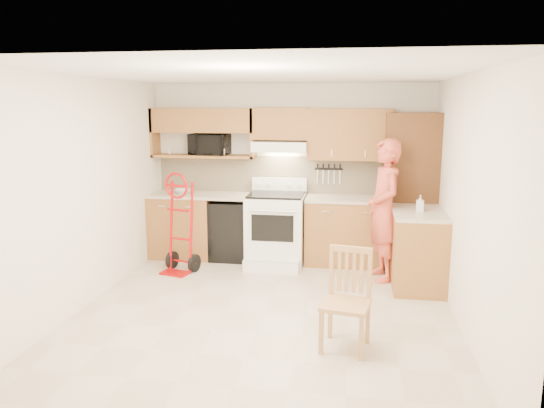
% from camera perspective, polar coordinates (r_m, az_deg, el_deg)
% --- Properties ---
extents(floor, '(4.00, 4.50, 0.02)m').
position_cam_1_polar(floor, '(5.69, -0.80, -11.99)').
color(floor, beige).
rests_on(floor, ground).
extents(ceiling, '(4.00, 4.50, 0.02)m').
position_cam_1_polar(ceiling, '(5.26, -0.88, 14.23)').
color(ceiling, white).
rests_on(ceiling, ground).
extents(wall_back, '(4.00, 0.02, 2.50)m').
position_cam_1_polar(wall_back, '(7.54, 2.09, 3.61)').
color(wall_back, white).
rests_on(wall_back, ground).
extents(wall_front, '(4.00, 0.02, 2.50)m').
position_cam_1_polar(wall_front, '(3.19, -7.80, -6.59)').
color(wall_front, white).
rests_on(wall_front, ground).
extents(wall_left, '(0.02, 4.50, 2.50)m').
position_cam_1_polar(wall_left, '(6.01, -20.10, 1.08)').
color(wall_left, white).
rests_on(wall_left, ground).
extents(wall_right, '(0.02, 4.50, 2.50)m').
position_cam_1_polar(wall_right, '(5.37, 20.79, -0.05)').
color(wall_right, white).
rests_on(wall_right, ground).
extents(backsplash, '(3.92, 0.03, 0.55)m').
position_cam_1_polar(backsplash, '(7.53, 2.06, 3.21)').
color(backsplash, beige).
rests_on(backsplash, wall_back).
extents(lower_cab_left, '(0.90, 0.60, 0.90)m').
position_cam_1_polar(lower_cab_left, '(7.73, -9.73, -2.40)').
color(lower_cab_left, olive).
rests_on(lower_cab_left, ground).
extents(dishwasher, '(0.60, 0.60, 0.85)m').
position_cam_1_polar(dishwasher, '(7.53, -4.30, -2.81)').
color(dishwasher, black).
rests_on(dishwasher, ground).
extents(lower_cab_right, '(1.14, 0.60, 0.90)m').
position_cam_1_polar(lower_cab_right, '(7.33, 8.21, -3.07)').
color(lower_cab_right, olive).
rests_on(lower_cab_right, ground).
extents(countertop_left, '(1.50, 0.63, 0.04)m').
position_cam_1_polar(countertop_left, '(7.55, -7.69, 0.98)').
color(countertop_left, '#BBAE9B').
rests_on(countertop_left, lower_cab_left).
extents(countertop_right, '(1.14, 0.63, 0.04)m').
position_cam_1_polar(countertop_right, '(7.23, 8.31, 0.54)').
color(countertop_right, '#BBAE9B').
rests_on(countertop_right, lower_cab_right).
extents(cab_return_right, '(0.60, 1.00, 0.90)m').
position_cam_1_polar(cab_return_right, '(6.61, 15.69, -4.93)').
color(cab_return_right, olive).
rests_on(cab_return_right, ground).
extents(countertop_return, '(0.63, 1.00, 0.04)m').
position_cam_1_polar(countertop_return, '(6.50, 15.90, -0.93)').
color(countertop_return, '#BBAE9B').
rests_on(countertop_return, cab_return_right).
extents(pantry_tall, '(0.70, 0.60, 2.10)m').
position_cam_1_polar(pantry_tall, '(7.25, 14.83, 1.36)').
color(pantry_tall, '#503417').
rests_on(pantry_tall, ground).
extents(upper_cab_left, '(1.50, 0.33, 0.34)m').
position_cam_1_polar(upper_cab_left, '(7.57, -7.60, 9.09)').
color(upper_cab_left, olive).
rests_on(upper_cab_left, wall_back).
extents(upper_shelf_mw, '(1.50, 0.33, 0.04)m').
position_cam_1_polar(upper_shelf_mw, '(7.60, -7.50, 5.24)').
color(upper_shelf_mw, olive).
rests_on(upper_shelf_mw, wall_back).
extents(upper_cab_center, '(0.76, 0.33, 0.44)m').
position_cam_1_polar(upper_cab_center, '(7.33, 1.01, 8.81)').
color(upper_cab_center, olive).
rests_on(upper_cab_center, wall_back).
extents(upper_cab_right, '(1.14, 0.33, 0.70)m').
position_cam_1_polar(upper_cab_right, '(7.27, 8.52, 7.58)').
color(upper_cab_right, olive).
rests_on(upper_cab_right, wall_back).
extents(range_hood, '(0.76, 0.46, 0.14)m').
position_cam_1_polar(range_hood, '(7.28, 0.94, 6.36)').
color(range_hood, white).
rests_on(range_hood, wall_back).
extents(knife_strip, '(0.40, 0.05, 0.29)m').
position_cam_1_polar(knife_strip, '(7.45, 6.25, 3.38)').
color(knife_strip, black).
rests_on(knife_strip, backsplash).
extents(microwave, '(0.57, 0.41, 0.30)m').
position_cam_1_polar(microwave, '(7.56, -6.88, 6.53)').
color(microwave, black).
rests_on(microwave, upper_shelf_mw).
extents(range, '(0.79, 1.04, 1.17)m').
position_cam_1_polar(range, '(7.22, 0.38, -2.09)').
color(range, white).
rests_on(range, ground).
extents(person, '(0.59, 0.75, 1.80)m').
position_cam_1_polar(person, '(6.66, 12.20, -0.67)').
color(person, '#D1503B').
rests_on(person, ground).
extents(hand_truck, '(0.57, 0.55, 1.21)m').
position_cam_1_polar(hand_truck, '(6.94, -10.31, -2.62)').
color(hand_truck, '#B5090A').
rests_on(hand_truck, ground).
extents(dining_chair, '(0.49, 0.52, 0.92)m').
position_cam_1_polar(dining_chair, '(4.80, 8.10, -10.50)').
color(dining_chair, '#BA7D4A').
rests_on(dining_chair, ground).
extents(soap_bottle, '(0.10, 0.10, 0.20)m').
position_cam_1_polar(soap_bottle, '(6.48, 15.95, 0.09)').
color(soap_bottle, white).
rests_on(soap_bottle, countertop_return).
extents(bowl, '(0.29, 0.29, 0.06)m').
position_cam_1_polar(bowl, '(7.62, -9.76, 1.40)').
color(bowl, white).
rests_on(bowl, countertop_left).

